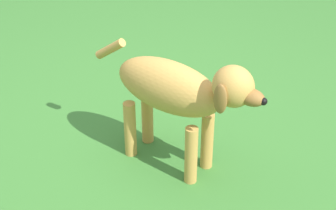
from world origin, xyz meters
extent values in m
plane|color=#38722D|center=(0.00, 0.00, 0.00)|extent=(14.00, 14.00, 0.00)
ellipsoid|color=#C69347|center=(0.02, 0.13, 0.42)|extent=(0.29, 0.58, 0.25)
cylinder|color=#C69347|center=(-0.03, 0.32, 0.15)|extent=(0.06, 0.06, 0.30)
cylinder|color=#C69347|center=(0.11, 0.30, 0.15)|extent=(0.06, 0.06, 0.30)
cylinder|color=#C69347|center=(-0.08, -0.04, 0.15)|extent=(0.06, 0.06, 0.30)
cylinder|color=#C69347|center=(0.06, -0.06, 0.15)|extent=(0.06, 0.06, 0.30)
ellipsoid|color=#C69347|center=(0.06, 0.46, 0.53)|extent=(0.19, 0.20, 0.18)
ellipsoid|color=olive|center=(0.07, 0.54, 0.51)|extent=(0.10, 0.14, 0.07)
sphere|color=black|center=(0.08, 0.60, 0.51)|extent=(0.03, 0.03, 0.03)
ellipsoid|color=olive|center=(-0.02, 0.46, 0.51)|extent=(0.04, 0.07, 0.14)
ellipsoid|color=olive|center=(0.15, 0.44, 0.51)|extent=(0.04, 0.07, 0.14)
cylinder|color=#C69347|center=(-0.03, -0.21, 0.51)|extent=(0.07, 0.19, 0.14)
camera|label=1|loc=(1.79, 1.07, 1.57)|focal=54.11mm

